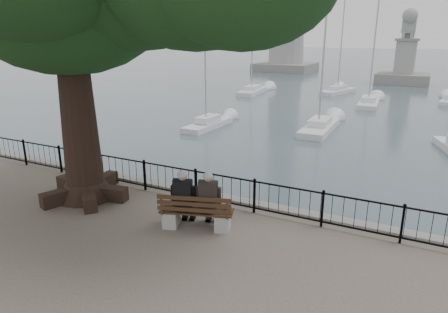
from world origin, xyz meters
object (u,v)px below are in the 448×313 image
Objects in this scene: person_right at (209,202)px; lion_monument at (404,65)px; person_left at (185,200)px; bench at (196,216)px.

person_right is 48.90m from lion_monument.
person_left is 0.18× the size of lion_monument.
person_left is at bearing -162.06° from person_right.
bench is 1.25× the size of person_right.
person_right is at bearing -92.00° from lion_monument.
lion_monument is at bearing 87.67° from bench.
person_left is at bearing -92.75° from lion_monument.
lion_monument is (2.35, 49.08, 0.61)m from person_left.
person_right is (0.29, 0.21, 0.40)m from bench.
lion_monument is at bearing 87.25° from person_left.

